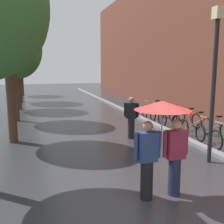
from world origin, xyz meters
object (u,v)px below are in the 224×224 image
Objects in this scene: parked_bicycle_5 at (162,114)px; street_lamp_post at (214,75)px; couple_under_umbrella at (162,133)px; parked_bicycle_3 at (186,121)px; street_tree_2 at (12,28)px; pedestrian_walking_midground at (131,117)px; street_tree_1 at (6,23)px; parked_bicycle_2 at (195,126)px; parked_bicycle_6 at (154,111)px; parked_bicycle_1 at (213,131)px; street_tree_5 at (21,57)px; street_tree_4 at (18,43)px; parked_bicycle_4 at (172,117)px; street_tree_3 at (17,49)px.

street_lamp_post is (-1.43, -5.68, 2.14)m from parked_bicycle_5.
parked_bicycle_3 is at bearing 53.10° from couple_under_umbrella.
street_tree_2 is 9.29m from parked_bicycle_3.
pedestrian_walking_midground is at bearing -47.74° from street_tree_2.
street_tree_1 reaches higher than parked_bicycle_2.
pedestrian_walking_midground reaches higher than parked_bicycle_6.
couple_under_umbrella is at bearing -131.15° from parked_bicycle_2.
parked_bicycle_1 is 1.04× the size of parked_bicycle_3.
street_tree_2 is at bearing 139.60° from parked_bicycle_1.
street_tree_5 reaches higher than couple_under_umbrella.
parked_bicycle_3 is 6.58m from couple_under_umbrella.
street_tree_2 is 1.49× the size of street_lamp_post.
parked_bicycle_5 is 8.15m from couple_under_umbrella.
street_tree_5 is at bearing 89.99° from street_tree_4.
street_tree_5 is at bearing 117.17° from parked_bicycle_6.
street_tree_4 is 5.66× the size of parked_bicycle_4.
parked_bicycle_3 and parked_bicycle_4 have the same top height.
street_tree_4 is 13.85m from pedestrian_walking_midground.
parked_bicycle_5 is (-0.15, 1.96, 0.00)m from parked_bicycle_3.
parked_bicycle_6 is 0.26× the size of street_lamp_post.
parked_bicycle_1 is 1.04× the size of parked_bicycle_6.
street_tree_2 is at bearing 109.26° from couple_under_umbrella.
parked_bicycle_5 is 0.70× the size of pedestrian_walking_midground.
parked_bicycle_1 is at bearing -24.60° from pedestrian_walking_midground.
parked_bicycle_1 is at bearing -40.40° from street_tree_2.
parked_bicycle_6 is at bearing 21.89° from street_tree_1.
parked_bicycle_1 is 0.71× the size of pedestrian_walking_midground.
street_tree_5 is 18.55m from parked_bicycle_3.
street_tree_5 is at bearing 105.52° from street_lamp_post.
street_tree_4 reaches higher than street_lamp_post.
street_tree_2 is 8.24m from parked_bicycle_6.
parked_bicycle_3 is (7.18, -4.16, -4.17)m from street_tree_2.
parked_bicycle_5 is (0.02, 2.89, 0.00)m from parked_bicycle_2.
parked_bicycle_1 is 2.89m from parked_bicycle_4.
parked_bicycle_1 is 1.89m from parked_bicycle_3.
couple_under_umbrella is (3.37, -21.95, -2.26)m from street_tree_5.
street_tree_4 is 4.04× the size of pedestrian_walking_midground.
parked_bicycle_4 is at bearing 58.95° from couple_under_umbrella.
parked_bicycle_4 is (-0.18, 1.00, 0.00)m from parked_bicycle_3.
parked_bicycle_4 is (7.10, -15.75, -3.27)m from street_tree_5.
street_tree_1 is 8.12m from parked_bicycle_3.
street_tree_2 is 3.12× the size of couple_under_umbrella.
parked_bicycle_3 is 0.26× the size of street_lamp_post.
parked_bicycle_5 is at bearing 89.62° from parked_bicycle_2.
street_tree_1 reaches higher than pedestrian_walking_midground.
street_tree_4 reaches higher than parked_bicycle_5.
street_lamp_post reaches higher than parked_bicycle_3.
street_tree_3 is 2.74× the size of couple_under_umbrella.
parked_bicycle_1 is (7.13, -9.85, -3.41)m from street_tree_3.
street_tree_2 is at bearing 170.03° from parked_bicycle_6.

